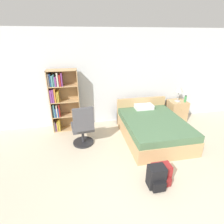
{
  "coord_description": "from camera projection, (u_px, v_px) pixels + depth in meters",
  "views": [
    {
      "loc": [
        -1.16,
        -1.52,
        2.4
      ],
      "look_at": [
        -0.46,
        1.98,
        0.83
      ],
      "focal_mm": 28.0,
      "sensor_mm": 36.0,
      "label": 1
    }
  ],
  "objects": [
    {
      "name": "nightstand",
      "position": [
        176.0,
        111.0,
        5.32
      ],
      "size": [
        0.5,
        0.5,
        0.62
      ],
      "color": "tan",
      "rests_on": "ground_plane"
    },
    {
      "name": "bookshelf",
      "position": [
        61.0,
        100.0,
        4.55
      ],
      "size": [
        0.74,
        0.32,
        1.64
      ],
      "color": "tan",
      "rests_on": "ground_plane"
    },
    {
      "name": "backpack_red",
      "position": [
        161.0,
        174.0,
        3.06
      ],
      "size": [
        0.32,
        0.27,
        0.36
      ],
      "color": "maroon",
      "rests_on": "ground_plane"
    },
    {
      "name": "water_bottle",
      "position": [
        185.0,
        99.0,
        5.07
      ],
      "size": [
        0.07,
        0.07,
        0.21
      ],
      "color": "#3F8C4C",
      "rests_on": "nightstand"
    },
    {
      "name": "bed",
      "position": [
        152.0,
        127.0,
        4.43
      ],
      "size": [
        1.43,
        1.91,
        0.77
      ],
      "color": "tan",
      "rests_on": "ground_plane"
    },
    {
      "name": "table_lamp",
      "position": [
        179.0,
        89.0,
        5.02
      ],
      "size": [
        0.22,
        0.22,
        0.48
      ],
      "color": "#B2B2B7",
      "rests_on": "nightstand"
    },
    {
      "name": "ground_plane",
      "position": [
        170.0,
        216.0,
        2.53
      ],
      "size": [
        14.0,
        14.0,
        0.0
      ],
      "primitive_type": "plane",
      "color": "beige"
    },
    {
      "name": "wall_back",
      "position": [
        120.0,
        78.0,
        4.92
      ],
      "size": [
        9.0,
        0.06,
        2.6
      ],
      "color": "silver",
      "rests_on": "ground_plane"
    },
    {
      "name": "backpack_black",
      "position": [
        157.0,
        177.0,
        2.96
      ],
      "size": [
        0.28,
        0.29,
        0.4
      ],
      "color": "black",
      "rests_on": "ground_plane"
    },
    {
      "name": "office_chair",
      "position": [
        83.0,
        128.0,
        3.98
      ],
      "size": [
        0.54,
        0.61,
        1.03
      ],
      "color": "#232326",
      "rests_on": "ground_plane"
    }
  ]
}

